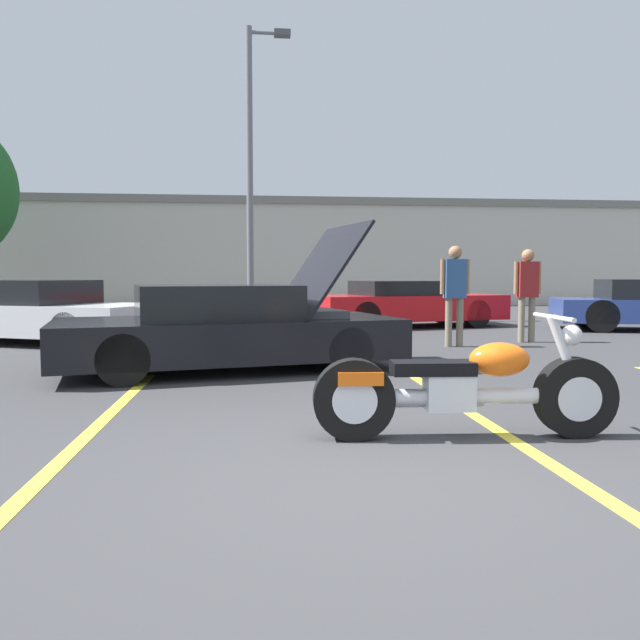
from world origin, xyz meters
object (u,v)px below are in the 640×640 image
spectator_by_show_car (527,287)px  light_pole (252,162)px  spectator_near_motorcycle (455,287)px  parked_car_left_row (34,313)px  parked_car_mid_row (406,304)px  show_car_hood_open (230,328)px  motorcycle (465,389)px

spectator_by_show_car → light_pole: bearing=129.5°
spectator_near_motorcycle → spectator_by_show_car: bearing=20.1°
parked_car_left_row → parked_car_mid_row: parked_car_left_row is taller
show_car_hood_open → parked_car_mid_row: (3.98, 6.55, 0.01)m
parked_car_left_row → spectator_by_show_car: spectator_by_show_car is taller
spectator_near_motorcycle → spectator_by_show_car: size_ratio=1.02×
parked_car_mid_row → spectator_by_show_car: (1.39, -3.70, 0.48)m
parked_car_left_row → spectator_near_motorcycle: 7.72m
spectator_near_motorcycle → parked_car_mid_row: bearing=87.5°
parked_car_mid_row → light_pole: bearing=133.4°
motorcycle → spectator_near_motorcycle: bearing=75.8°
light_pole → show_car_hood_open: size_ratio=1.68×
light_pole → spectator_by_show_car: 8.62m
motorcycle → spectator_near_motorcycle: 6.32m
light_pole → parked_car_mid_row: 5.81m
light_pole → show_car_hood_open: 9.76m
show_car_hood_open → spectator_near_motorcycle: show_car_hood_open is taller
light_pole → parked_car_left_row: 7.60m
motorcycle → show_car_hood_open: show_car_hood_open is taller
light_pole → parked_car_left_row: size_ratio=1.56×
parked_car_mid_row → show_car_hood_open: bearing=-134.3°
show_car_hood_open → parked_car_mid_row: 7.67m
parked_car_left_row → spectator_near_motorcycle: bearing=12.4°
show_car_hood_open → parked_car_left_row: (-3.76, 3.79, 0.01)m
light_pole → parked_car_left_row: bearing=-127.9°
show_car_hood_open → spectator_near_motorcycle: bearing=18.3°
motorcycle → parked_car_mid_row: 10.48m
show_car_hood_open → parked_car_mid_row: bearing=46.1°
parked_car_mid_row → spectator_by_show_car: spectator_by_show_car is taller
parked_car_mid_row → spectator_by_show_car: 3.98m
light_pole → show_car_hood_open: bearing=-91.9°
motorcycle → spectator_by_show_car: 7.45m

